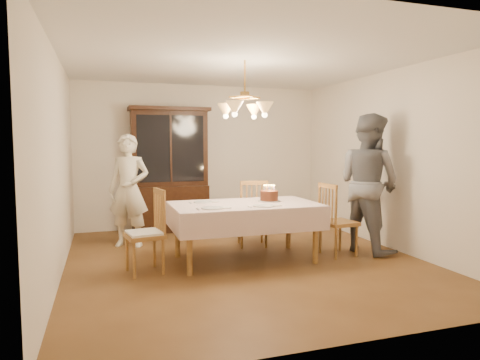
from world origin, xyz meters
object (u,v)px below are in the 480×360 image
object	(u,v)px
birthday_cake	(269,196)
china_hutch	(170,172)
dining_table	(245,209)
elderly_woman	(129,190)
chair_far_side	(252,217)

from	to	relation	value
birthday_cake	china_hutch	bearing A→B (deg)	114.92
dining_table	elderly_woman	distance (m)	1.90
china_hutch	chair_far_side	distance (m)	1.92
dining_table	china_hutch	distance (m)	2.37
china_hutch	chair_far_side	size ratio (longest dim) A/B	2.16
dining_table	china_hutch	size ratio (longest dim) A/B	0.88
chair_far_side	elderly_woman	bearing A→B (deg)	162.73
chair_far_side	elderly_woman	world-z (taller)	elderly_woman
dining_table	birthday_cake	world-z (taller)	birthday_cake
dining_table	elderly_woman	bearing A→B (deg)	137.65
china_hutch	elderly_woman	xyz separation A→B (m)	(-0.76, -0.98, -0.20)
chair_far_side	birthday_cake	distance (m)	0.76
dining_table	china_hutch	world-z (taller)	china_hutch
birthday_cake	elderly_woman	bearing A→B (deg)	145.96
chair_far_side	birthday_cake	world-z (taller)	chair_far_side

